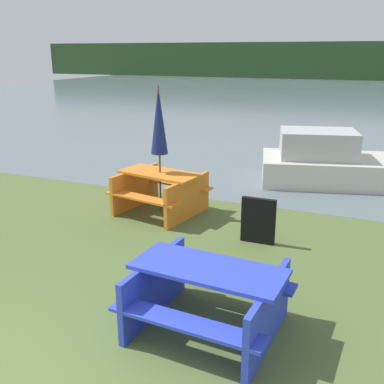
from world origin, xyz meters
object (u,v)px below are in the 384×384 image
at_px(umbrella_navy, 159,121).
at_px(boat, 339,164).
at_px(signboard, 258,221).
at_px(picnic_table_blue, 208,293).
at_px(picnic_table_orange, 160,189).

xyz_separation_m(umbrella_navy, boat, (2.94, 3.44, -1.31)).
xyz_separation_m(boat, signboard, (-0.87, -4.12, -0.07)).
distance_m(picnic_table_blue, boat, 6.71).
distance_m(boat, signboard, 4.22).
bearing_deg(picnic_table_orange, boat, 49.47).
bearing_deg(signboard, boat, 78.16).
relative_size(umbrella_navy, signboard, 3.18).
bearing_deg(signboard, picnic_table_blue, -87.77).
relative_size(picnic_table_orange, boat, 0.42).
height_order(umbrella_navy, signboard, umbrella_navy).
bearing_deg(boat, umbrella_navy, -144.59).
bearing_deg(boat, signboard, -115.91).
distance_m(picnic_table_orange, signboard, 2.19).
xyz_separation_m(picnic_table_orange, signboard, (2.08, -0.68, -0.09)).
distance_m(umbrella_navy, signboard, 2.59).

